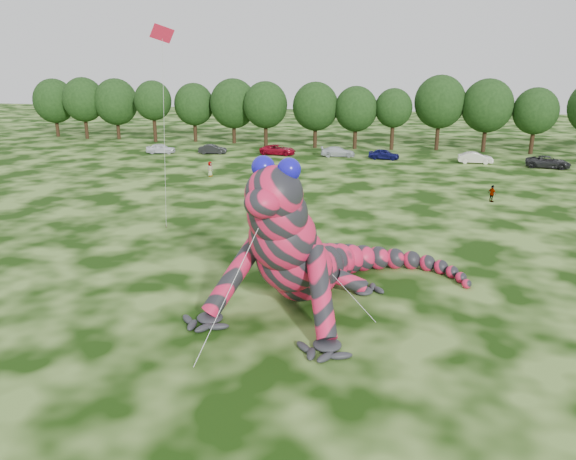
% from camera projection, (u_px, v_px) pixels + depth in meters
% --- Properties ---
extents(ground, '(240.00, 240.00, 0.00)m').
position_uv_depth(ground, '(312.00, 324.00, 27.95)').
color(ground, '#16330A').
rests_on(ground, ground).
extents(inflatable_gecko, '(17.64, 19.62, 8.41)m').
position_uv_depth(inflatable_gecko, '(311.00, 222.00, 30.22)').
color(inflatable_gecko, '#D11A44').
rests_on(inflatable_gecko, ground).
extents(flying_kite, '(3.54, 5.39, 15.25)m').
position_uv_depth(flying_kite, '(162.00, 50.00, 35.29)').
color(flying_kite, red).
rests_on(flying_kite, ground).
extents(tree_0, '(6.91, 6.22, 9.51)m').
position_uv_depth(tree_0, '(55.00, 108.00, 93.34)').
color(tree_0, black).
rests_on(tree_0, ground).
extents(tree_1, '(6.74, 6.07, 9.81)m').
position_uv_depth(tree_1, '(84.00, 108.00, 90.88)').
color(tree_1, black).
rests_on(tree_1, ground).
extents(tree_2, '(7.04, 6.34, 9.64)m').
position_uv_depth(tree_2, '(117.00, 109.00, 90.43)').
color(tree_2, black).
rests_on(tree_2, ground).
extents(tree_3, '(5.81, 5.23, 9.44)m').
position_uv_depth(tree_3, '(154.00, 111.00, 87.33)').
color(tree_3, black).
rests_on(tree_3, ground).
extents(tree_4, '(6.22, 5.60, 9.06)m').
position_uv_depth(tree_4, '(194.00, 113.00, 87.63)').
color(tree_4, black).
rests_on(tree_4, ground).
extents(tree_5, '(7.16, 6.44, 9.80)m').
position_uv_depth(tree_5, '(233.00, 111.00, 85.88)').
color(tree_5, black).
rests_on(tree_5, ground).
extents(tree_6, '(6.52, 5.86, 9.49)m').
position_uv_depth(tree_6, '(266.00, 114.00, 83.12)').
color(tree_6, black).
rests_on(tree_6, ground).
extents(tree_7, '(6.68, 6.01, 9.48)m').
position_uv_depth(tree_7, '(315.00, 115.00, 81.65)').
color(tree_7, black).
rests_on(tree_7, ground).
extents(tree_8, '(6.14, 5.53, 8.94)m').
position_uv_depth(tree_8, '(356.00, 118.00, 80.65)').
color(tree_8, black).
rests_on(tree_8, ground).
extents(tree_9, '(5.27, 4.74, 8.68)m').
position_uv_depth(tree_9, '(393.00, 119.00, 79.90)').
color(tree_9, black).
rests_on(tree_9, ground).
extents(tree_10, '(7.09, 6.38, 10.50)m').
position_uv_depth(tree_10, '(439.00, 113.00, 79.44)').
color(tree_10, black).
rests_on(tree_10, ground).
extents(tree_11, '(7.01, 6.31, 10.07)m').
position_uv_depth(tree_11, '(486.00, 116.00, 77.79)').
color(tree_11, black).
rests_on(tree_11, ground).
extents(tree_12, '(5.99, 5.39, 8.97)m').
position_uv_depth(tree_12, '(534.00, 121.00, 76.21)').
color(tree_12, black).
rests_on(tree_12, ground).
extents(car_0, '(4.21, 2.32, 1.36)m').
position_uv_depth(car_0, '(161.00, 148.00, 77.76)').
color(car_0, white).
rests_on(car_0, ground).
extents(car_1, '(4.05, 2.07, 1.27)m').
position_uv_depth(car_1, '(213.00, 149.00, 77.36)').
color(car_1, black).
rests_on(car_1, ground).
extents(car_2, '(5.03, 2.57, 1.36)m').
position_uv_depth(car_2, '(278.00, 150.00, 76.67)').
color(car_2, maroon).
rests_on(car_2, ground).
extents(car_3, '(4.82, 2.61, 1.33)m').
position_uv_depth(car_3, '(338.00, 152.00, 75.22)').
color(car_3, silver).
rests_on(car_3, ground).
extents(car_4, '(4.16, 2.15, 1.35)m').
position_uv_depth(car_4, '(384.00, 154.00, 73.18)').
color(car_4, '#101150').
rests_on(car_4, ground).
extents(car_5, '(4.23, 1.50, 1.39)m').
position_uv_depth(car_5, '(475.00, 158.00, 70.37)').
color(car_5, silver).
rests_on(car_5, ground).
extents(car_6, '(5.38, 3.03, 1.42)m').
position_uv_depth(car_6, '(548.00, 162.00, 67.46)').
color(car_6, black).
rests_on(car_6, ground).
extents(spectator_3, '(0.87, 0.96, 1.57)m').
position_uv_depth(spectator_3, '(492.00, 194.00, 51.39)').
color(spectator_3, gray).
rests_on(spectator_3, ground).
extents(spectator_1, '(0.93, 1.06, 1.84)m').
position_uv_depth(spectator_1, '(264.00, 194.00, 50.66)').
color(spectator_1, gray).
rests_on(spectator_1, ground).
extents(spectator_4, '(0.67, 0.89, 1.65)m').
position_uv_depth(spectator_4, '(210.00, 169.00, 62.64)').
color(spectator_4, gray).
rests_on(spectator_4, ground).
extents(spectator_0, '(0.57, 0.75, 1.84)m').
position_uv_depth(spectator_0, '(291.00, 203.00, 47.66)').
color(spectator_0, gray).
rests_on(spectator_0, ground).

